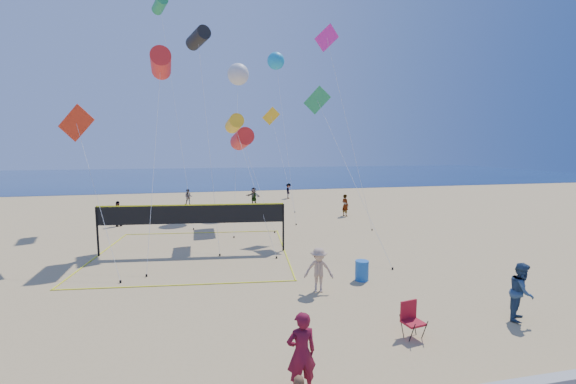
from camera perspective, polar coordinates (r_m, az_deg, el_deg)
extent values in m
plane|color=tan|center=(10.82, 0.03, -23.21)|extent=(120.00, 120.00, 0.00)
cube|color=navy|center=(71.38, -10.88, 2.39)|extent=(140.00, 50.00, 0.03)
imported|color=maroon|center=(9.09, 1.99, -22.74)|extent=(0.72, 0.51, 1.87)
imported|color=navy|center=(14.36, 31.31, -12.48)|extent=(1.12, 1.10, 1.82)
imported|color=tan|center=(14.62, 4.57, -11.44)|extent=(1.22, 0.91, 1.68)
imported|color=gray|center=(28.49, -23.90, -2.95)|extent=(1.08, 0.87, 1.72)
imported|color=gray|center=(35.14, -5.10, -0.68)|extent=(1.44, 1.45, 1.67)
imported|color=gray|center=(30.08, 8.47, -1.95)|extent=(0.63, 0.74, 1.71)
imported|color=gray|center=(36.78, -14.54, -0.70)|extent=(0.77, 0.63, 1.45)
imported|color=gray|center=(39.73, 0.08, 0.16)|extent=(0.74, 1.10, 1.58)
cube|color=#A21222|center=(12.01, 18.07, -17.95)|extent=(0.63, 0.59, 0.06)
cube|color=#A21222|center=(12.04, 17.41, -16.29)|extent=(0.55, 0.15, 0.55)
cylinder|color=black|center=(11.83, 17.85, -19.42)|extent=(0.07, 0.28, 0.71)
cylinder|color=black|center=(12.10, 16.55, -18.74)|extent=(0.07, 0.28, 0.71)
cylinder|color=black|center=(12.10, 19.53, -18.87)|extent=(0.07, 0.28, 0.71)
cylinder|color=black|center=(12.37, 18.21, -18.23)|extent=(0.07, 0.28, 0.71)
cylinder|color=#1B5AB3|center=(16.16, 10.89, -11.36)|extent=(0.64, 0.64, 0.81)
cylinder|color=black|center=(21.19, -26.40, -5.29)|extent=(0.10, 0.10, 2.45)
cylinder|color=black|center=(19.99, -0.70, -5.27)|extent=(0.10, 0.10, 2.45)
cube|color=black|center=(19.93, -14.00, -3.26)|extent=(9.14, 1.02, 0.92)
cube|color=#F9FF1A|center=(19.85, -14.04, -1.87)|extent=(9.14, 1.03, 0.06)
cube|color=#F9FF1A|center=(16.04, -16.02, -13.15)|extent=(9.34, 1.07, 0.02)
cube|color=#F9FF1A|center=(24.79, -12.45, -5.92)|extent=(9.34, 1.07, 0.02)
cylinder|color=red|center=(22.53, -18.31, 17.64)|extent=(1.26, 2.58, 1.37)
cylinder|color=silver|center=(19.35, -19.16, 4.96)|extent=(0.40, 5.62, 9.73)
cylinder|color=black|center=(17.43, -20.23, -11.53)|extent=(0.08, 0.08, 0.10)
cylinder|color=black|center=(25.47, -13.18, 21.32)|extent=(1.56, 2.22, 1.12)
cylinder|color=silver|center=(21.75, -11.78, 8.11)|extent=(0.80, 5.80, 11.82)
cylinder|color=black|center=(19.61, -10.07, -9.15)|extent=(0.08, 0.08, 0.10)
cylinder|color=yellow|center=(23.02, -7.96, 10.00)|extent=(0.99, 2.04, 1.08)
cylinder|color=silver|center=(20.62, -5.14, 1.15)|extent=(1.52, 5.13, 6.67)
cylinder|color=black|center=(18.90, -1.71, -9.67)|extent=(0.08, 0.08, 0.10)
cube|color=red|center=(21.34, -28.87, 8.94)|extent=(1.78, 0.48, 1.81)
cylinder|color=silver|center=(18.86, -26.53, -0.39)|extent=(2.57, 4.65, 6.47)
cylinder|color=black|center=(17.07, -23.57, -12.08)|extent=(0.08, 0.08, 0.10)
cube|color=#289654|center=(23.67, 4.34, 13.42)|extent=(1.47, 0.88, 1.67)
cylinder|color=silver|center=(20.23, 9.05, 3.00)|extent=(1.29, 7.50, 8.10)
cylinder|color=black|center=(17.88, 15.23, -10.88)|extent=(0.08, 0.08, 0.10)
cube|color=#F727A6|center=(27.78, 5.77, 21.78)|extent=(1.84, 0.38, 1.85)
cylinder|color=silver|center=(25.85, 9.03, 8.76)|extent=(2.27, 2.96, 12.55)
cylinder|color=black|center=(25.50, 12.35, -5.47)|extent=(0.08, 0.08, 0.10)
sphere|color=silver|center=(32.23, -7.40, 16.91)|extent=(2.14, 2.14, 1.70)
cylinder|color=silver|center=(27.13, -7.66, 7.09)|extent=(1.26, 9.15, 11.04)
cylinder|color=black|center=(23.15, -8.01, -6.63)|extent=(0.08, 0.08, 0.10)
sphere|color=#1A9AD3|center=(34.53, -1.81, 18.84)|extent=(1.90, 1.90, 1.45)
cylinder|color=silver|center=(29.91, -0.46, 8.58)|extent=(0.14, 7.89, 12.55)
cylinder|color=black|center=(26.60, 1.21, -4.80)|extent=(0.08, 0.08, 0.10)
cylinder|color=#289654|center=(33.06, -18.45, 24.85)|extent=(1.39, 2.07, 1.05)
cylinder|color=silver|center=(28.46, -16.31, 11.65)|extent=(2.12, 5.95, 15.78)
cylinder|color=black|center=(25.90, -13.81, -5.32)|extent=(0.08, 0.08, 0.10)
cube|color=yellow|center=(37.37, -2.53, 11.18)|extent=(1.64, 0.67, 1.73)
cylinder|color=silver|center=(34.14, -0.89, 4.71)|extent=(0.78, 6.58, 8.21)
cylinder|color=black|center=(31.45, 1.01, -2.98)|extent=(0.08, 0.08, 0.10)
cylinder|color=red|center=(26.63, -6.85, 7.79)|extent=(1.41, 2.91, 1.54)
cylinder|color=silver|center=(25.24, -4.52, 1.25)|extent=(1.67, 3.24, 5.84)
cylinder|color=black|center=(24.27, -1.98, -5.94)|extent=(0.08, 0.08, 0.10)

